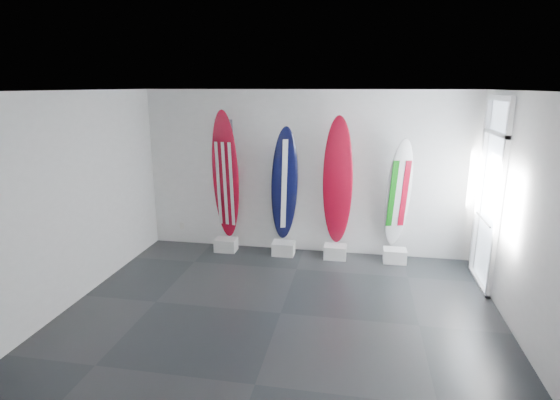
% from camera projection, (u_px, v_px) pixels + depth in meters
% --- Properties ---
extents(floor, '(6.00, 6.00, 0.00)m').
position_uv_depth(floor, '(281.00, 313.00, 6.14)').
color(floor, black).
rests_on(floor, ground).
extents(ceiling, '(6.00, 6.00, 0.00)m').
position_uv_depth(ceiling, '(281.00, 91.00, 5.39)').
color(ceiling, white).
rests_on(ceiling, wall_back).
extents(wall_back, '(6.00, 0.00, 6.00)m').
position_uv_depth(wall_back, '(305.00, 173.00, 8.15)').
color(wall_back, silver).
rests_on(wall_back, ground).
extents(wall_front, '(6.00, 0.00, 6.00)m').
position_uv_depth(wall_front, '(223.00, 296.00, 3.39)').
color(wall_front, silver).
rests_on(wall_front, ground).
extents(wall_left, '(0.00, 5.00, 5.00)m').
position_uv_depth(wall_left, '(73.00, 199.00, 6.29)').
color(wall_left, silver).
rests_on(wall_left, ground).
extents(wall_right, '(0.00, 5.00, 5.00)m').
position_uv_depth(wall_right, '(529.00, 221.00, 5.25)').
color(wall_right, silver).
rests_on(wall_right, ground).
extents(display_block_usa, '(0.40, 0.30, 0.24)m').
position_uv_depth(display_block_usa, '(226.00, 245.00, 8.44)').
color(display_block_usa, silver).
rests_on(display_block_usa, floor).
extents(surfboard_usa, '(0.58, 0.33, 2.42)m').
position_uv_depth(surfboard_usa, '(225.00, 176.00, 8.20)').
color(surfboard_usa, maroon).
rests_on(surfboard_usa, display_block_usa).
extents(display_block_navy, '(0.40, 0.30, 0.24)m').
position_uv_depth(display_block_navy, '(284.00, 248.00, 8.25)').
color(display_block_navy, silver).
rests_on(display_block_navy, floor).
extents(surfboard_navy, '(0.59, 0.52, 2.15)m').
position_uv_depth(surfboard_navy, '(285.00, 185.00, 8.05)').
color(surfboard_navy, black).
rests_on(surfboard_navy, display_block_navy).
extents(display_block_swiss, '(0.40, 0.30, 0.24)m').
position_uv_depth(display_block_swiss, '(335.00, 252.00, 8.08)').
color(display_block_swiss, silver).
rests_on(display_block_swiss, floor).
extents(surfboard_swiss, '(0.54, 0.27, 2.34)m').
position_uv_depth(surfboard_swiss, '(338.00, 182.00, 7.86)').
color(surfboard_swiss, maroon).
rests_on(surfboard_swiss, display_block_swiss).
extents(display_block_italy, '(0.40, 0.30, 0.24)m').
position_uv_depth(display_block_italy, '(395.00, 256.00, 7.90)').
color(display_block_italy, silver).
rests_on(display_block_italy, floor).
extents(surfboard_italy, '(0.55, 0.51, 1.99)m').
position_uv_depth(surfboard_italy, '(398.00, 194.00, 7.72)').
color(surfboard_italy, silver).
rests_on(surfboard_italy, display_block_italy).
extents(wall_outlet, '(0.09, 0.02, 0.13)m').
position_uv_depth(wall_outlet, '(182.00, 226.00, 8.84)').
color(wall_outlet, silver).
rests_on(wall_outlet, wall_back).
extents(glass_door, '(0.12, 1.16, 2.85)m').
position_uv_depth(glass_door, '(490.00, 196.00, 6.75)').
color(glass_door, white).
rests_on(glass_door, floor).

